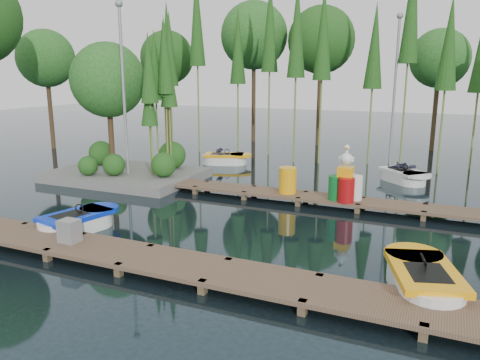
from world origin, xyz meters
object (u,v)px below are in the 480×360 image
at_px(boat_yellow_far, 225,159).
at_px(yellow_barrel, 288,180).
at_px(utility_cabinet, 69,231).
at_px(drum_cluster, 346,184).
at_px(island, 121,104).
at_px(boat_blue, 78,222).

xyz_separation_m(boat_yellow_far, yellow_barrel, (5.09, -5.41, 0.50)).
xyz_separation_m(utility_cabinet, drum_cluster, (5.56, 6.85, 0.26)).
xyz_separation_m(island, drum_cluster, (9.85, -0.94, -2.33)).
bearing_deg(yellow_barrel, utility_cabinet, -116.37).
distance_m(boat_yellow_far, utility_cabinet, 12.52).
xyz_separation_m(boat_blue, yellow_barrel, (4.56, 5.56, 0.52)).
bearing_deg(boat_blue, drum_cluster, 52.12).
distance_m(yellow_barrel, drum_cluster, 2.09).
height_order(utility_cabinet, drum_cluster, drum_cluster).
relative_size(boat_blue, boat_yellow_far, 1.00).
distance_m(boat_yellow_far, drum_cluster, 9.10).
bearing_deg(drum_cluster, boat_yellow_far, 142.23).
relative_size(utility_cabinet, yellow_barrel, 0.63).
relative_size(utility_cabinet, drum_cluster, 0.31).
bearing_deg(island, boat_blue, -63.18).
bearing_deg(yellow_barrel, boat_yellow_far, 133.26).
relative_size(boat_blue, drum_cluster, 1.44).
bearing_deg(island, yellow_barrel, -5.81).
bearing_deg(utility_cabinet, boat_blue, 127.09).
bearing_deg(drum_cluster, boat_blue, -140.82).
bearing_deg(boat_yellow_far, island, -119.03).
bearing_deg(island, boat_yellow_far, 59.91).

